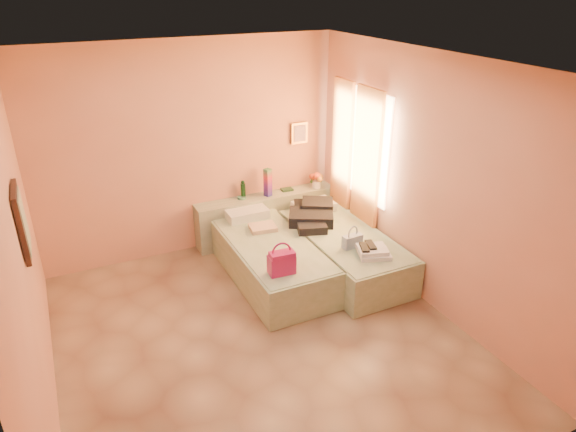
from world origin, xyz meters
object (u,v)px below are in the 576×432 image
headboard_ledge (266,216)px  green_book (287,189)px  blue_handbag (352,241)px  water_bottle (243,190)px  bed_right (343,251)px  towel_stack (374,252)px  bed_left (271,260)px  flower_vase (317,179)px  magenta_handbag (282,262)px

headboard_ledge → green_book: 0.49m
green_book → blue_handbag: 1.63m
green_book → blue_handbag: bearing=-83.4°
water_bottle → green_book: bearing=-2.1°
blue_handbag → bed_right: bearing=71.2°
green_book → towel_stack: 1.93m
bed_right → towel_stack: (0.03, -0.62, 0.30)m
bed_left → water_bottle: water_bottle is taller
blue_handbag → bed_left: bearing=143.6°
headboard_ledge → flower_vase: 0.90m
bed_left → water_bottle: bearing=85.6°
headboard_ledge → blue_handbag: blue_handbag is taller
green_book → towel_stack: green_book is taller
headboard_ledge → bed_left: size_ratio=1.02×
flower_vase → green_book: bearing=166.9°
headboard_ledge → flower_vase: size_ratio=7.32×
green_book → bed_right: bearing=-78.7°
water_bottle → magenta_handbag: (-0.26, -1.82, -0.13)m
flower_vase → bed_right: bearing=-101.8°
water_bottle → towel_stack: bearing=-65.7°
water_bottle → flower_vase: 1.10m
magenta_handbag → towel_stack: (1.14, -0.12, -0.08)m
bed_left → blue_handbag: bearing=-32.7°
magenta_handbag → headboard_ledge: bearing=75.7°
towel_stack → flower_vase: bearing=83.2°
headboard_ledge → green_book: (0.35, 0.04, 0.34)m
bed_left → flower_vase: flower_vase is taller
magenta_handbag → blue_handbag: (1.01, 0.17, -0.06)m
blue_handbag → flower_vase: bearing=73.6°
blue_handbag → towel_stack: size_ratio=0.70×
water_bottle → flower_vase: (1.09, -0.12, 0.02)m
bed_left → flower_vase: bearing=40.1°
headboard_ledge → bed_left: headboard_ledge is taller
headboard_ledge → green_book: size_ratio=12.67×
bed_left → magenta_handbag: bearing=-104.5°
flower_vase → towel_stack: flower_vase is taller
bed_right → blue_handbag: size_ratio=8.14×
headboard_ledge → magenta_handbag: bearing=-108.3°
magenta_handbag → bed_left: bearing=79.5°
magenta_handbag → blue_handbag: magenta_handbag is taller
flower_vase → blue_handbag: bearing=-102.5°
flower_vase → magenta_handbag: 2.17m
bed_left → bed_right: 0.94m
flower_vase → blue_handbag: (-0.34, -1.52, -0.21)m
headboard_ledge → bed_left: bearing=-110.8°
green_book → towel_stack: (0.21, -1.91, -0.11)m
flower_vase → towel_stack: 1.84m
water_bottle → magenta_handbag: bearing=-98.2°
water_bottle → flower_vase: flower_vase is taller
headboard_ledge → flower_vase: (0.77, -0.06, 0.46)m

